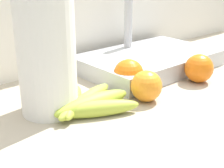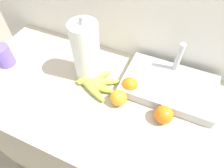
{
  "view_description": "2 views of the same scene",
  "coord_description": "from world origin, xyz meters",
  "px_view_note": "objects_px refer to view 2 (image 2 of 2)",
  "views": [
    {
      "loc": [
        -0.54,
        -0.46,
        1.21
      ],
      "look_at": [
        -0.1,
        0.04,
        0.95
      ],
      "focal_mm": 52.51,
      "sensor_mm": 36.0,
      "label": 1
    },
    {
      "loc": [
        0.12,
        -0.43,
        1.59
      ],
      "look_at": [
        -0.09,
        0.04,
        0.96
      ],
      "focal_mm": 30.97,
      "sensor_mm": 36.0,
      "label": 2
    }
  ],
  "objects_px": {
    "orange_back_left": "(130,85)",
    "sink_basin": "(169,85)",
    "banana_bunch": "(95,83)",
    "orange_center": "(119,98)",
    "paper_towel_roll": "(86,52)",
    "orange_back_right": "(164,115)",
    "mug": "(4,56)"
  },
  "relations": [
    {
      "from": "banana_bunch",
      "to": "orange_center",
      "type": "height_order",
      "value": "orange_center"
    },
    {
      "from": "mug",
      "to": "orange_back_right",
      "type": "bearing_deg",
      "value": 0.04
    },
    {
      "from": "mug",
      "to": "orange_back_left",
      "type": "bearing_deg",
      "value": 7.64
    },
    {
      "from": "mug",
      "to": "paper_towel_roll",
      "type": "bearing_deg",
      "value": 13.6
    },
    {
      "from": "orange_center",
      "to": "mug",
      "type": "distance_m",
      "value": 0.6
    },
    {
      "from": "banana_bunch",
      "to": "orange_center",
      "type": "bearing_deg",
      "value": -17.9
    },
    {
      "from": "orange_back_left",
      "to": "sink_basin",
      "type": "bearing_deg",
      "value": 27.32
    },
    {
      "from": "orange_back_right",
      "to": "orange_center",
      "type": "height_order",
      "value": "orange_back_right"
    },
    {
      "from": "orange_back_right",
      "to": "paper_towel_roll",
      "type": "height_order",
      "value": "paper_towel_roll"
    },
    {
      "from": "banana_bunch",
      "to": "mug",
      "type": "bearing_deg",
      "value": -174.21
    },
    {
      "from": "paper_towel_roll",
      "to": "sink_basin",
      "type": "relative_size",
      "value": 0.78
    },
    {
      "from": "orange_back_right",
      "to": "mug",
      "type": "distance_m",
      "value": 0.79
    },
    {
      "from": "orange_back_right",
      "to": "sink_basin",
      "type": "height_order",
      "value": "sink_basin"
    },
    {
      "from": "banana_bunch",
      "to": "orange_back_right",
      "type": "xyz_separation_m",
      "value": [
        0.32,
        -0.05,
        0.02
      ]
    },
    {
      "from": "orange_center",
      "to": "paper_towel_roll",
      "type": "bearing_deg",
      "value": 153.76
    },
    {
      "from": "banana_bunch",
      "to": "orange_center",
      "type": "distance_m",
      "value": 0.14
    },
    {
      "from": "orange_back_left",
      "to": "sink_basin",
      "type": "height_order",
      "value": "sink_basin"
    },
    {
      "from": "orange_back_right",
      "to": "orange_back_left",
      "type": "relative_size",
      "value": 0.98
    },
    {
      "from": "orange_center",
      "to": "sink_basin",
      "type": "relative_size",
      "value": 0.18
    },
    {
      "from": "banana_bunch",
      "to": "sink_basin",
      "type": "distance_m",
      "value": 0.33
    },
    {
      "from": "banana_bunch",
      "to": "mug",
      "type": "xyz_separation_m",
      "value": [
        -0.47,
        -0.05,
        0.03
      ]
    },
    {
      "from": "orange_back_left",
      "to": "paper_towel_roll",
      "type": "xyz_separation_m",
      "value": [
        -0.21,
        0.02,
        0.1
      ]
    },
    {
      "from": "banana_bunch",
      "to": "orange_back_left",
      "type": "relative_size",
      "value": 2.66
    },
    {
      "from": "orange_back_left",
      "to": "mug",
      "type": "distance_m",
      "value": 0.62
    },
    {
      "from": "orange_back_left",
      "to": "sink_basin",
      "type": "distance_m",
      "value": 0.18
    },
    {
      "from": "orange_back_left",
      "to": "orange_center",
      "type": "bearing_deg",
      "value": -104.19
    },
    {
      "from": "orange_center",
      "to": "banana_bunch",
      "type": "bearing_deg",
      "value": 162.1
    },
    {
      "from": "banana_bunch",
      "to": "orange_back_left",
      "type": "xyz_separation_m",
      "value": [
        0.15,
        0.04,
        0.02
      ]
    },
    {
      "from": "orange_back_left",
      "to": "orange_center",
      "type": "xyz_separation_m",
      "value": [
        -0.02,
        -0.08,
        -0.0
      ]
    },
    {
      "from": "orange_back_left",
      "to": "paper_towel_roll",
      "type": "height_order",
      "value": "paper_towel_roll"
    },
    {
      "from": "orange_back_left",
      "to": "mug",
      "type": "relative_size",
      "value": 0.73
    },
    {
      "from": "orange_back_left",
      "to": "orange_back_right",
      "type": "bearing_deg",
      "value": -25.85
    }
  ]
}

